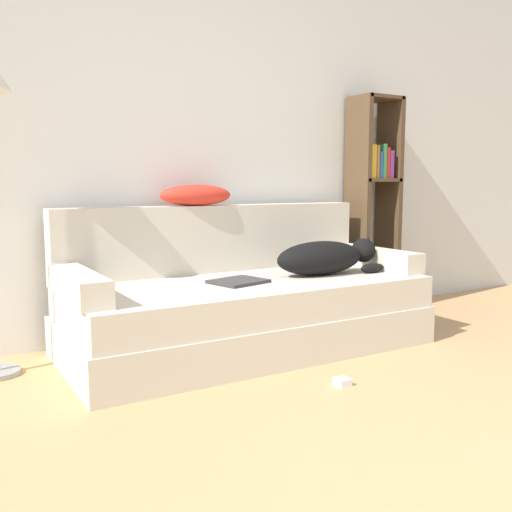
{
  "coord_description": "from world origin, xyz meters",
  "views": [
    {
      "loc": [
        -1.42,
        -0.84,
        0.95
      ],
      "look_at": [
        0.18,
        1.85,
        0.55
      ],
      "focal_mm": 40.0,
      "sensor_mm": 36.0,
      "label": 1
    }
  ],
  "objects_px": {
    "power_adapter": "(342,382)",
    "dog": "(326,257)",
    "couch": "(248,315)",
    "throw_pillow": "(196,195)",
    "bookshelf": "(373,191)",
    "laptop": "(238,281)"
  },
  "relations": [
    {
      "from": "bookshelf",
      "to": "power_adapter",
      "type": "height_order",
      "value": "bookshelf"
    },
    {
      "from": "couch",
      "to": "throw_pillow",
      "type": "distance_m",
      "value": 0.79
    },
    {
      "from": "dog",
      "to": "couch",
      "type": "bearing_deg",
      "value": 173.9
    },
    {
      "from": "couch",
      "to": "bookshelf",
      "type": "distance_m",
      "value": 1.52
    },
    {
      "from": "couch",
      "to": "power_adapter",
      "type": "height_order",
      "value": "couch"
    },
    {
      "from": "power_adapter",
      "to": "laptop",
      "type": "bearing_deg",
      "value": 103.82
    },
    {
      "from": "laptop",
      "to": "bookshelf",
      "type": "bearing_deg",
      "value": 4.08
    },
    {
      "from": "couch",
      "to": "laptop",
      "type": "bearing_deg",
      "value": -149.15
    },
    {
      "from": "laptop",
      "to": "power_adapter",
      "type": "relative_size",
      "value": 4.87
    },
    {
      "from": "couch",
      "to": "dog",
      "type": "height_order",
      "value": "dog"
    },
    {
      "from": "throw_pillow",
      "to": "power_adapter",
      "type": "xyz_separation_m",
      "value": [
        0.23,
        -1.13,
        -0.86
      ]
    },
    {
      "from": "couch",
      "to": "throw_pillow",
      "type": "bearing_deg",
      "value": 110.88
    },
    {
      "from": "throw_pillow",
      "to": "dog",
      "type": "bearing_deg",
      "value": -33.06
    },
    {
      "from": "couch",
      "to": "dog",
      "type": "relative_size",
      "value": 2.87
    },
    {
      "from": "couch",
      "to": "bookshelf",
      "type": "height_order",
      "value": "bookshelf"
    },
    {
      "from": "throw_pillow",
      "to": "bookshelf",
      "type": "xyz_separation_m",
      "value": [
        1.44,
        0.03,
        0.01
      ]
    },
    {
      "from": "throw_pillow",
      "to": "laptop",
      "type": "bearing_deg",
      "value": -82.72
    },
    {
      "from": "dog",
      "to": "throw_pillow",
      "type": "xyz_separation_m",
      "value": [
        -0.66,
        0.43,
        0.37
      ]
    },
    {
      "from": "power_adapter",
      "to": "dog",
      "type": "bearing_deg",
      "value": 58.16
    },
    {
      "from": "couch",
      "to": "power_adapter",
      "type": "relative_size",
      "value": 30.18
    },
    {
      "from": "couch",
      "to": "dog",
      "type": "distance_m",
      "value": 0.61
    },
    {
      "from": "dog",
      "to": "laptop",
      "type": "height_order",
      "value": "dog"
    }
  ]
}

